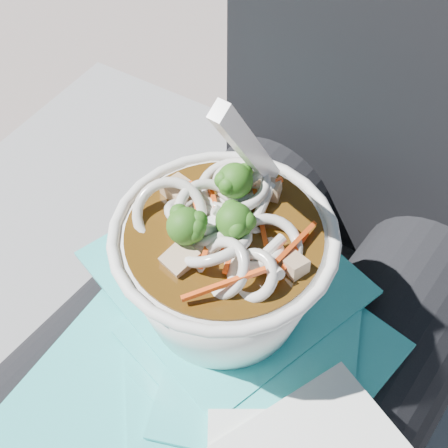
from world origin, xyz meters
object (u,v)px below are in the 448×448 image
Objects in this scene: stone_ledge at (288,401)px; lap at (227,386)px; udon_bowl at (224,260)px; person_body at (283,305)px; plastic_bag at (215,352)px.

stone_ledge is 0.35m from lap.
udon_bowl reaches higher than lap.
udon_bowl is (-0.02, -0.12, 0.46)m from stone_ledge.
stone_ledge is 0.34m from person_body.
person_body reaches higher than plastic_bag.
person_body is 0.15m from udon_bowl.
plastic_bag is (-0.00, -0.01, 0.08)m from lap.
person_body reaches higher than stone_ledge.
person_body is 2.64× the size of plastic_bag.
stone_ledge is at bearing 89.29° from plastic_bag.
plastic_bag reaches higher than lap.
stone_ledge is 0.43m from plastic_bag.
stone_ledge is 0.98× the size of person_body.
plastic_bag is 1.84× the size of udon_bowl.
plastic_bag is at bearing -91.11° from person_body.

